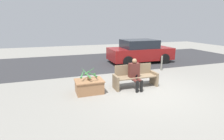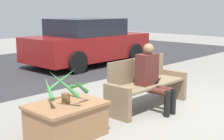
{
  "view_description": "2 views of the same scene",
  "coord_description": "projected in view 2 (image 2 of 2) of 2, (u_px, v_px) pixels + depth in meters",
  "views": [
    {
      "loc": [
        -3.26,
        -5.29,
        2.41
      ],
      "look_at": [
        -1.17,
        0.81,
        0.71
      ],
      "focal_mm": 28.0,
      "sensor_mm": 36.0,
      "label": 1
    },
    {
      "loc": [
        -4.64,
        -2.63,
        1.71
      ],
      "look_at": [
        -1.01,
        0.75,
        0.76
      ],
      "focal_mm": 50.0,
      "sensor_mm": 36.0,
      "label": 2
    }
  ],
  "objects": [
    {
      "name": "person_seated",
      "position": [
        152.0,
        75.0,
        5.29
      ],
      "size": [
        0.39,
        0.64,
        1.16
      ],
      "color": "#51231E",
      "rests_on": "ground_plane"
    },
    {
      "name": "parked_car",
      "position": [
        88.0,
        42.0,
        9.85
      ],
      "size": [
        4.01,
        1.98,
        1.45
      ],
      "color": "maroon",
      "rests_on": "ground_plane"
    },
    {
      "name": "bench",
      "position": [
        146.0,
        84.0,
        5.55
      ],
      "size": [
        1.74,
        0.53,
        0.87
      ],
      "color": "#7A664C",
      "rests_on": "ground_plane"
    },
    {
      "name": "ground_plane",
      "position": [
        183.0,
        110.0,
        5.42
      ],
      "size": [
        30.0,
        30.0,
        0.0
      ],
      "primitive_type": "plane",
      "color": "gray"
    },
    {
      "name": "road_surface",
      "position": [
        13.0,
        68.0,
        9.25
      ],
      "size": [
        20.0,
        6.0,
        0.01
      ],
      "primitive_type": "cube",
      "color": "#2D2D30",
      "rests_on": "ground_plane"
    },
    {
      "name": "planter_box",
      "position": [
        66.0,
        119.0,
        4.23
      ],
      "size": [
        0.99,
        0.74,
        0.48
      ],
      "color": "#936642",
      "rests_on": "ground_plane"
    },
    {
      "name": "bollard_post",
      "position": [
        147.0,
        58.0,
        8.53
      ],
      "size": [
        0.1,
        0.1,
        0.79
      ],
      "color": "slate",
      "rests_on": "ground_plane"
    },
    {
      "name": "potted_plant",
      "position": [
        66.0,
        87.0,
        4.15
      ],
      "size": [
        0.63,
        0.62,
        0.5
      ],
      "color": "brown",
      "rests_on": "planter_box"
    }
  ]
}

